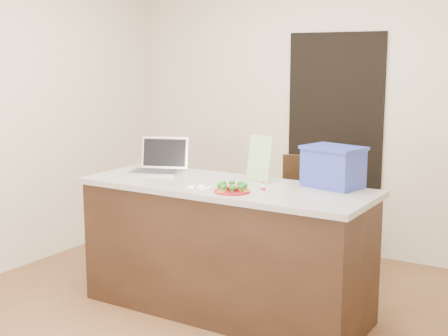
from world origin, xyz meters
The scene contains 16 objects.
ground centered at (0.00, 0.00, 0.00)m, with size 4.00×4.00×0.00m, color brown.
room_shell centered at (0.00, 0.00, 1.62)m, with size 4.00×4.00×4.00m.
doorway centered at (0.10, 1.98, 1.00)m, with size 0.90×0.02×2.00m, color black.
island centered at (0.00, 0.25, 0.46)m, with size 2.06×0.76×0.92m.
plate centered at (0.18, 0.05, 0.93)m, with size 0.24×0.24×0.02m.
meatballs centered at (0.18, 0.05, 0.95)m, with size 0.09×0.09×0.03m.
broccoli centered at (0.18, 0.05, 0.97)m, with size 0.20×0.20×0.03m.
pepper_rings centered at (0.18, 0.05, 0.94)m, with size 0.21×0.21×0.01m.
napkin centered at (-0.08, 0.06, 0.92)m, with size 0.13×0.13×0.01m, color white.
fork centered at (-0.10, 0.07, 0.93)m, with size 0.05×0.13×0.00m.
knife centered at (-0.05, 0.05, 0.93)m, with size 0.02×0.17×0.01m.
yogurt_bottle centered at (0.34, 0.16, 0.95)m, with size 0.03×0.03×0.07m.
laptop centered at (-0.67, 0.39, 0.99)m, with size 0.43×0.41×0.26m.
leaflet centered at (0.15, 0.47, 1.08)m, with size 0.22×0.00×0.32m, color silver.
blue_box centered at (0.67, 0.54, 1.06)m, with size 0.44×0.36×0.28m.
chair centered at (0.22, 1.09, 0.57)m, with size 0.57×0.59×1.01m.
Camera 1 is at (2.20, -3.33, 1.78)m, focal length 50.00 mm.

